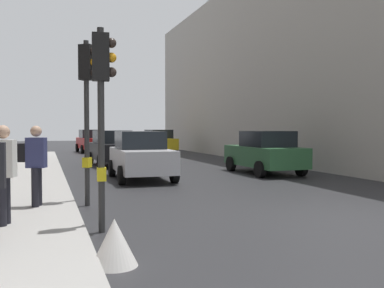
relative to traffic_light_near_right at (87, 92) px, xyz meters
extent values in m
plane|color=#28282B|center=(4.94, -3.21, -2.73)|extent=(120.00, 120.00, 0.00)
cube|color=#A8A5A0|center=(-1.97, 2.79, -2.65)|extent=(3.29, 40.00, 0.16)
cube|color=#B2ADA3|center=(16.20, 13.40, 2.76)|extent=(12.00, 34.47, 10.98)
cylinder|color=#2D2D2D|center=(-0.02, 0.01, -0.75)|extent=(0.12, 0.12, 3.96)
cube|color=black|center=(-0.02, 0.01, 0.71)|extent=(0.38, 0.36, 0.84)
cube|color=yellow|center=(-0.02, 0.01, -1.68)|extent=(0.24, 0.25, 0.24)
sphere|color=#2D231E|center=(0.14, -0.09, 0.97)|extent=(0.18, 0.18, 0.18)
sphere|color=orange|center=(0.14, -0.09, 0.71)|extent=(0.18, 0.18, 0.18)
sphere|color=#2D231E|center=(0.14, -0.09, 0.45)|extent=(0.18, 0.18, 0.18)
cylinder|color=#2D2D2D|center=(-0.02, -2.82, -0.90)|extent=(0.12, 0.12, 3.66)
cube|color=black|center=(-0.02, -2.82, 0.41)|extent=(0.32, 0.26, 0.84)
cube|color=yellow|center=(-0.02, -2.82, -1.68)|extent=(0.18, 0.21, 0.24)
sphere|color=#2D231E|center=(0.17, -2.83, 0.67)|extent=(0.18, 0.18, 0.18)
sphere|color=orange|center=(0.17, -2.83, 0.41)|extent=(0.18, 0.18, 0.18)
sphere|color=#2D231E|center=(0.17, -2.83, 0.15)|extent=(0.18, 0.18, 0.18)
cube|color=red|center=(2.44, 23.73, -2.01)|extent=(2.09, 4.32, 0.80)
cube|color=black|center=(2.43, 23.98, -1.29)|extent=(1.74, 2.11, 0.64)
cylinder|color=black|center=(3.44, 22.45, -2.41)|extent=(0.26, 0.65, 0.64)
cylinder|color=black|center=(1.64, 22.32, -2.41)|extent=(0.26, 0.65, 0.64)
cylinder|color=black|center=(3.25, 25.14, -2.41)|extent=(0.26, 0.65, 0.64)
cylinder|color=black|center=(1.45, 25.02, -2.41)|extent=(0.26, 0.65, 0.64)
cube|color=yellow|center=(6.99, 20.97, -2.01)|extent=(2.10, 4.32, 0.80)
cube|color=black|center=(7.01, 20.72, -1.29)|extent=(1.74, 2.11, 0.64)
cylinder|color=black|center=(6.00, 22.25, -2.41)|extent=(0.27, 0.65, 0.64)
cylinder|color=black|center=(7.79, 22.38, -2.41)|extent=(0.27, 0.65, 0.64)
cylinder|color=black|center=(6.20, 19.56, -2.41)|extent=(0.27, 0.65, 0.64)
cylinder|color=black|center=(7.99, 19.69, -2.41)|extent=(0.27, 0.65, 0.64)
cube|color=#2D6038|center=(7.61, 5.39, -2.01)|extent=(1.82, 4.21, 0.80)
cube|color=black|center=(7.61, 5.14, -1.29)|extent=(1.61, 2.01, 0.64)
cylinder|color=black|center=(6.71, 6.74, -2.41)|extent=(0.22, 0.64, 0.64)
cylinder|color=black|center=(8.51, 6.74, -2.41)|extent=(0.22, 0.64, 0.64)
cylinder|color=black|center=(6.72, 4.04, -2.41)|extent=(0.22, 0.64, 0.64)
cylinder|color=black|center=(8.52, 4.04, -2.41)|extent=(0.22, 0.64, 0.64)
cube|color=#BCBCC1|center=(2.35, 4.96, -2.01)|extent=(1.90, 4.24, 0.80)
cube|color=black|center=(2.35, 5.21, -1.29)|extent=(1.65, 2.04, 0.64)
cylinder|color=black|center=(3.22, 3.58, -2.41)|extent=(0.24, 0.65, 0.64)
cylinder|color=black|center=(1.42, 3.63, -2.41)|extent=(0.24, 0.65, 0.64)
cylinder|color=black|center=(3.28, 6.28, -2.41)|extent=(0.24, 0.65, 0.64)
cylinder|color=black|center=(1.48, 6.33, -2.41)|extent=(0.24, 0.65, 0.64)
cube|color=black|center=(2.25, 11.19, -2.01)|extent=(2.09, 4.32, 0.80)
cube|color=black|center=(2.23, 11.44, -1.29)|extent=(1.74, 2.11, 0.64)
cylinder|color=black|center=(3.24, 9.91, -2.41)|extent=(0.26, 0.65, 0.64)
cylinder|color=black|center=(1.44, 9.78, -2.41)|extent=(0.26, 0.65, 0.64)
cylinder|color=black|center=(3.05, 12.60, -2.41)|extent=(0.26, 0.65, 0.64)
cylinder|color=black|center=(1.26, 12.48, -2.41)|extent=(0.26, 0.65, 0.64)
cylinder|color=black|center=(-1.13, -0.51, -2.15)|extent=(0.16, 0.16, 0.85)
cylinder|color=black|center=(-1.19, -0.70, -2.15)|extent=(0.16, 0.16, 0.85)
cube|color=navy|center=(-1.16, -0.60, -1.39)|extent=(0.46, 0.37, 0.66)
sphere|color=tan|center=(-1.16, -0.60, -0.92)|extent=(0.24, 0.24, 0.24)
cube|color=black|center=(-1.44, -0.51, -1.39)|extent=(0.28, 0.33, 0.40)
cylinder|color=black|center=(-1.65, -2.28, -2.15)|extent=(0.16, 0.16, 0.85)
cylinder|color=black|center=(-1.70, -2.47, -2.15)|extent=(0.16, 0.16, 0.85)
cube|color=silver|center=(-1.68, -2.37, -1.39)|extent=(0.45, 0.35, 0.66)
sphere|color=tan|center=(-1.68, -2.37, -0.92)|extent=(0.24, 0.24, 0.24)
cone|color=silver|center=(-0.09, -4.82, -2.41)|extent=(0.64, 0.64, 0.65)
camera|label=1|loc=(-0.97, -10.73, -0.85)|focal=40.87mm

